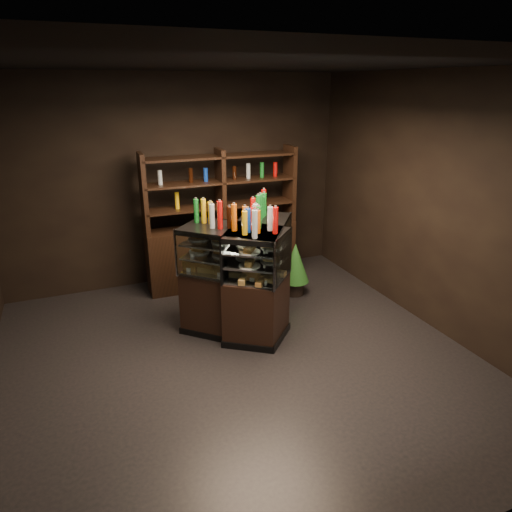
% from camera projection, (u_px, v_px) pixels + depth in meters
% --- Properties ---
extents(ground, '(5.00, 5.00, 0.00)m').
position_uv_depth(ground, '(238.00, 360.00, 5.00)').
color(ground, black).
rests_on(ground, ground).
extents(room_shell, '(5.02, 5.02, 3.01)m').
position_uv_depth(room_shell, '(235.00, 185.00, 4.31)').
color(room_shell, black).
rests_on(room_shell, ground).
extents(display_case, '(1.56, 1.35, 1.33)m').
position_uv_depth(display_case, '(247.00, 295.00, 5.49)').
color(display_case, black).
rests_on(display_case, ground).
extents(food_display, '(1.18, 1.02, 0.41)m').
position_uv_depth(food_display, '(246.00, 252.00, 5.29)').
color(food_display, '#C27C45').
rests_on(food_display, display_case).
extents(bottles_top, '(1.01, 0.88, 0.30)m').
position_uv_depth(bottles_top, '(246.00, 214.00, 5.13)').
color(bottles_top, '#147223').
rests_on(bottles_top, display_case).
extents(potted_conifer, '(0.40, 0.40, 0.86)m').
position_uv_depth(potted_conifer, '(295.00, 262.00, 6.40)').
color(potted_conifer, black).
rests_on(potted_conifer, ground).
extents(back_shelving, '(2.21, 0.48, 2.00)m').
position_uv_depth(back_shelving, '(222.00, 244.00, 6.74)').
color(back_shelving, black).
rests_on(back_shelving, ground).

